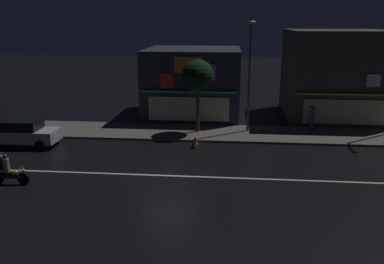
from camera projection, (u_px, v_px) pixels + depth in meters
The scene contains 11 objects.
ground_plane at pixel (169, 176), 20.55m from camera, with size 140.00×140.00×0.00m, color black.
lane_divider_stripe at pixel (169, 176), 20.55m from camera, with size 36.36×0.16×0.01m, color beige.
sidewalk_far at pixel (186, 132), 28.26m from camera, with size 38.28×4.13×0.14m, color #5B5954.
storefront_left_block at pixel (193, 82), 33.19m from camera, with size 7.56×7.83×5.49m.
storefront_center_block at pixel (336, 75), 32.15m from camera, with size 7.70×8.22×6.97m.
streetlamp_west at pixel (250, 68), 27.07m from camera, with size 0.44×1.64×7.62m.
pedestrian_on_sidewalk at pixel (311, 118), 28.19m from camera, with size 0.39×0.39×1.97m.
street_tree at pixel (198, 76), 27.21m from camera, with size 2.19×2.19×5.02m.
parked_car_near_kerb at pixel (23, 132), 25.28m from camera, with size 4.30×1.98×1.67m.
motorcycle_lead at pixel (9, 172), 19.37m from camera, with size 1.90×0.60×1.52m.
traffic_cone at pixel (195, 140), 25.70m from camera, with size 0.36×0.36×0.55m, color orange.
Camera 1 is at (3.00, -18.98, 7.72)m, focal length 37.46 mm.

